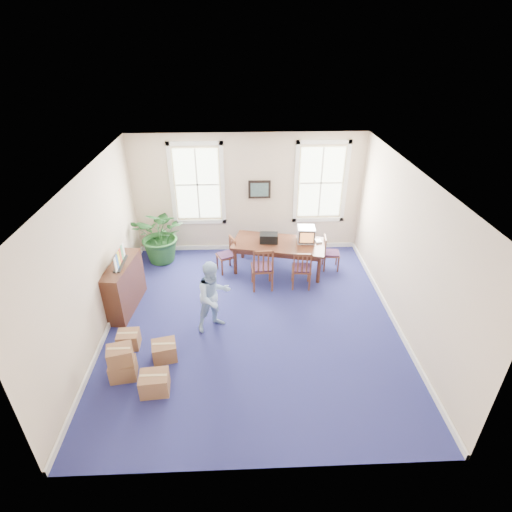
{
  "coord_description": "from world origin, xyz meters",
  "views": [
    {
      "loc": [
        -0.2,
        -6.63,
        5.4
      ],
      "look_at": [
        0.1,
        0.6,
        1.25
      ],
      "focal_mm": 28.0,
      "sensor_mm": 36.0,
      "label": 1
    }
  ],
  "objects_px": {
    "conference_table": "(279,256)",
    "crt_tv": "(306,234)",
    "cardboard_boxes": "(133,358)",
    "chair_near_left": "(262,267)",
    "credenza": "(124,286)",
    "potted_plant": "(162,235)",
    "man": "(214,296)"
  },
  "relations": [
    {
      "from": "conference_table",
      "to": "crt_tv",
      "type": "height_order",
      "value": "crt_tv"
    },
    {
      "from": "conference_table",
      "to": "cardboard_boxes",
      "type": "xyz_separation_m",
      "value": [
        -2.89,
        -3.43,
        -0.04
      ]
    },
    {
      "from": "crt_tv",
      "to": "chair_near_left",
      "type": "xyz_separation_m",
      "value": [
        -1.13,
        -0.82,
        -0.41
      ]
    },
    {
      "from": "credenza",
      "to": "potted_plant",
      "type": "distance_m",
      "value": 2.1
    },
    {
      "from": "chair_near_left",
      "to": "credenza",
      "type": "height_order",
      "value": "credenza"
    },
    {
      "from": "crt_tv",
      "to": "credenza",
      "type": "bearing_deg",
      "value": -156.25
    },
    {
      "from": "chair_near_left",
      "to": "credenza",
      "type": "relative_size",
      "value": 0.77
    },
    {
      "from": "credenza",
      "to": "cardboard_boxes",
      "type": "distance_m",
      "value": 2.08
    },
    {
      "from": "chair_near_left",
      "to": "potted_plant",
      "type": "relative_size",
      "value": 0.72
    },
    {
      "from": "man",
      "to": "credenza",
      "type": "height_order",
      "value": "man"
    },
    {
      "from": "credenza",
      "to": "cardboard_boxes",
      "type": "xyz_separation_m",
      "value": [
        0.6,
        -1.98,
        -0.21
      ]
    },
    {
      "from": "conference_table",
      "to": "credenza",
      "type": "distance_m",
      "value": 3.78
    },
    {
      "from": "crt_tv",
      "to": "chair_near_left",
      "type": "relative_size",
      "value": 0.42
    },
    {
      "from": "man",
      "to": "cardboard_boxes",
      "type": "xyz_separation_m",
      "value": [
        -1.38,
        -1.22,
        -0.42
      ]
    },
    {
      "from": "crt_tv",
      "to": "credenza",
      "type": "xyz_separation_m",
      "value": [
        -4.15,
        -1.5,
        -0.4
      ]
    },
    {
      "from": "chair_near_left",
      "to": "cardboard_boxes",
      "type": "distance_m",
      "value": 3.6
    },
    {
      "from": "crt_tv",
      "to": "cardboard_boxes",
      "type": "xyz_separation_m",
      "value": [
        -3.56,
        -3.48,
        -0.61
      ]
    },
    {
      "from": "chair_near_left",
      "to": "man",
      "type": "bearing_deg",
      "value": 50.57
    },
    {
      "from": "conference_table",
      "to": "potted_plant",
      "type": "xyz_separation_m",
      "value": [
        -2.98,
        0.58,
        0.38
      ]
    },
    {
      "from": "chair_near_left",
      "to": "credenza",
      "type": "bearing_deg",
      "value": 9.34
    },
    {
      "from": "credenza",
      "to": "potted_plant",
      "type": "xyz_separation_m",
      "value": [
        0.5,
        2.03,
        0.2
      ]
    },
    {
      "from": "man",
      "to": "credenza",
      "type": "relative_size",
      "value": 1.08
    },
    {
      "from": "potted_plant",
      "to": "crt_tv",
      "type": "bearing_deg",
      "value": -8.31
    },
    {
      "from": "man",
      "to": "cardboard_boxes",
      "type": "bearing_deg",
      "value": -170.1
    },
    {
      "from": "potted_plant",
      "to": "chair_near_left",
      "type": "bearing_deg",
      "value": -28.28
    },
    {
      "from": "man",
      "to": "credenza",
      "type": "bearing_deg",
      "value": 127.4
    },
    {
      "from": "crt_tv",
      "to": "cardboard_boxes",
      "type": "relative_size",
      "value": 0.38
    },
    {
      "from": "crt_tv",
      "to": "cardboard_boxes",
      "type": "distance_m",
      "value": 5.01
    },
    {
      "from": "crt_tv",
      "to": "man",
      "type": "bearing_deg",
      "value": -130.08
    },
    {
      "from": "conference_table",
      "to": "man",
      "type": "xyz_separation_m",
      "value": [
        -1.51,
        -2.2,
        0.38
      ]
    },
    {
      "from": "conference_table",
      "to": "crt_tv",
      "type": "xyz_separation_m",
      "value": [
        0.67,
        0.05,
        0.58
      ]
    },
    {
      "from": "conference_table",
      "to": "cardboard_boxes",
      "type": "height_order",
      "value": "conference_table"
    }
  ]
}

